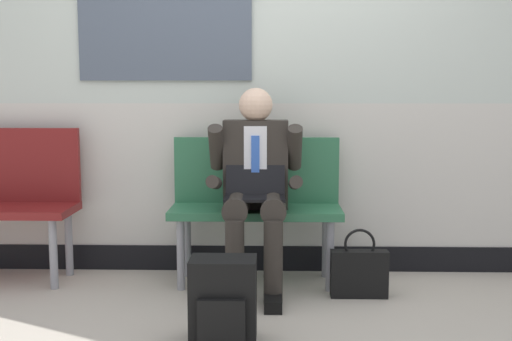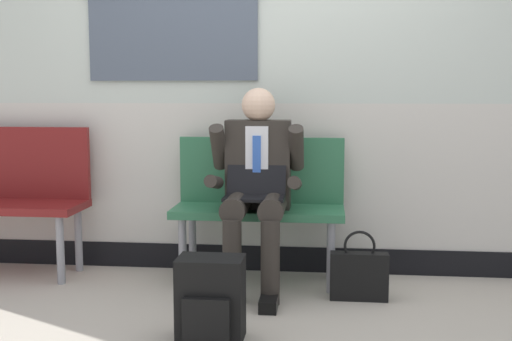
% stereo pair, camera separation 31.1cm
% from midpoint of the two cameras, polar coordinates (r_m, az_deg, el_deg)
% --- Properties ---
extents(ground_plane, '(18.00, 18.00, 0.00)m').
position_cam_midpoint_polar(ground_plane, '(3.79, -2.36, -11.61)').
color(ground_plane, '#B2A899').
extents(station_wall, '(6.44, 0.17, 3.00)m').
position_cam_midpoint_polar(station_wall, '(4.30, -1.94, 10.79)').
color(station_wall, beige).
rests_on(station_wall, ground).
extents(bench_with_person, '(1.07, 0.42, 0.92)m').
position_cam_midpoint_polar(bench_with_person, '(4.07, -2.19, -2.49)').
color(bench_with_person, '#2D6B47').
rests_on(bench_with_person, ground).
extents(person_seated, '(0.57, 0.70, 1.24)m').
position_cam_midpoint_polar(person_seated, '(3.85, -2.38, -1.16)').
color(person_seated, '#2D2823').
rests_on(person_seated, ground).
extents(backpack, '(0.32, 0.25, 0.41)m').
position_cam_midpoint_polar(backpack, '(3.16, -5.85, -11.61)').
color(backpack, black).
rests_on(backpack, ground).
extents(handbag, '(0.34, 0.09, 0.41)m').
position_cam_midpoint_polar(handbag, '(3.84, 6.93, -9.07)').
color(handbag, black).
rests_on(handbag, ground).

